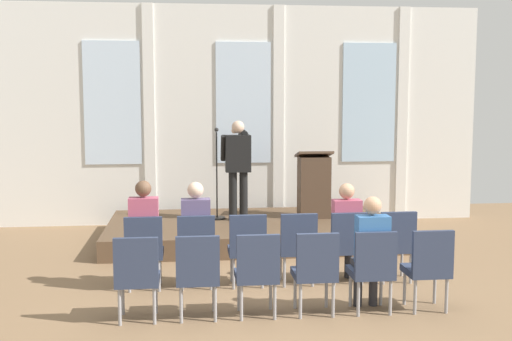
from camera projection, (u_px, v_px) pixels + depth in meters
name	position (u px, v px, depth m)	size (l,w,h in m)	color
ground_plane	(282.00, 308.00, 7.25)	(13.14, 13.14, 0.00)	#846647
rear_partition	(245.00, 114.00, 12.00)	(9.03, 0.14, 4.08)	silver
stage_platform	(252.00, 231.00, 10.66)	(4.73, 2.57, 0.32)	brown
speaker	(238.00, 163.00, 10.66)	(0.50, 0.69, 1.67)	black
mic_stand	(217.00, 199.00, 10.81)	(0.28, 0.28, 1.55)	black
lectern	(314.00, 185.00, 10.95)	(0.60, 0.48, 1.16)	#4C3828
chair_r0_c0	(144.00, 248.00, 7.87)	(0.46, 0.44, 0.94)	#99999E
audience_r0_c0	(144.00, 229.00, 7.93)	(0.36, 0.39, 1.37)	#2D2D33
chair_r0_c1	(196.00, 246.00, 7.94)	(0.46, 0.44, 0.94)	#99999E
audience_r0_c1	(196.00, 229.00, 8.00)	(0.36, 0.39, 1.34)	#2D2D33
chair_r0_c2	(247.00, 245.00, 8.01)	(0.46, 0.44, 0.94)	#99999E
chair_r0_c3	(297.00, 244.00, 8.08)	(0.46, 0.44, 0.94)	#99999E
chair_r0_c4	(347.00, 243.00, 8.15)	(0.46, 0.44, 0.94)	#99999E
audience_r0_c4	(345.00, 227.00, 8.21)	(0.36, 0.39, 1.29)	#2D2D33
chair_r0_c5	(395.00, 241.00, 8.22)	(0.46, 0.44, 0.94)	#99999E
chair_r1_c0	(137.00, 273.00, 6.74)	(0.46, 0.44, 0.94)	#99999E
chair_r1_c1	(198.00, 271.00, 6.81)	(0.46, 0.44, 0.94)	#99999E
chair_r1_c2	(257.00, 269.00, 6.88)	(0.46, 0.44, 0.94)	#99999E
chair_r1_c3	(315.00, 268.00, 6.95)	(0.46, 0.44, 0.94)	#99999E
chair_r1_c4	(373.00, 266.00, 7.02)	(0.46, 0.44, 0.94)	#99999E
audience_r1_c4	(371.00, 247.00, 7.08)	(0.36, 0.39, 1.30)	#2D2D33
chair_r1_c5	(429.00, 264.00, 7.09)	(0.46, 0.44, 0.94)	#99999E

